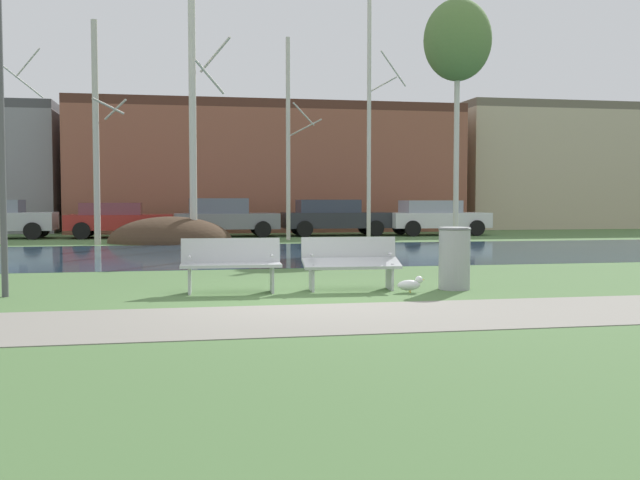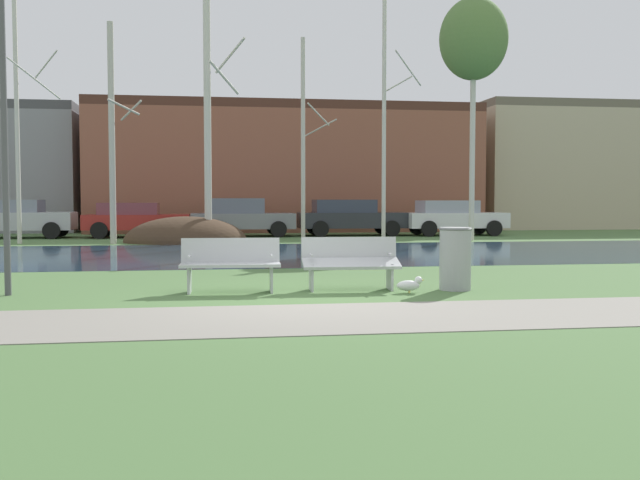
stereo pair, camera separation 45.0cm
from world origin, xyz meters
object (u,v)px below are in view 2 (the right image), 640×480
object	(u,v)px
streetlamp	(3,62)
seagull	(410,285)
bench_right	(350,262)
parked_suv_fifth_white	(453,217)
parked_hatch_third_grey	(240,217)
parked_wagon_fourth_dark	(350,217)
parked_sedan_second_red	(135,219)
bench_left	(230,263)
parked_van_nearest_silver	(18,218)
trash_bin	(455,258)

from	to	relation	value
streetlamp	seagull	bearing A→B (deg)	-6.25
bench_right	parked_suv_fifth_white	xyz separation A→B (m)	(7.67, 17.20, 0.29)
streetlamp	parked_hatch_third_grey	world-z (taller)	streetlamp
parked_hatch_third_grey	parked_wagon_fourth_dark	world-z (taller)	parked_hatch_third_grey
seagull	parked_suv_fifth_white	xyz separation A→B (m)	(6.80, 17.74, 0.63)
parked_suv_fifth_white	parked_hatch_third_grey	bearing A→B (deg)	176.77
streetlamp	parked_sedan_second_red	bearing A→B (deg)	88.92
bench_left	seagull	world-z (taller)	bench_left
streetlamp	parked_suv_fifth_white	size ratio (longest dim) A/B	1.32
parked_suv_fifth_white	bench_right	bearing A→B (deg)	-114.02
seagull	parked_van_nearest_silver	distance (m)	21.04
bench_right	trash_bin	distance (m)	1.74
parked_van_nearest_silver	parked_hatch_third_grey	bearing A→B (deg)	-0.37
bench_right	streetlamp	xyz separation A→B (m)	(-5.43, 0.15, 3.15)
trash_bin	parked_van_nearest_silver	xyz separation A→B (m)	(-11.23, 18.00, 0.24)
bench_right	trash_bin	world-z (taller)	trash_bin
parked_van_nearest_silver	parked_wagon_fourth_dark	size ratio (longest dim) A/B	0.92
trash_bin	parked_hatch_third_grey	xyz separation A→B (m)	(-2.74, 17.95, 0.26)
bench_right	seagull	distance (m)	1.07
bench_right	parked_sedan_second_red	distance (m)	18.32
parked_van_nearest_silver	bench_left	bearing A→B (deg)	-66.98
parked_hatch_third_grey	parked_suv_fifth_white	xyz separation A→B (m)	(8.68, -0.49, -0.03)
trash_bin	bench_left	bearing A→B (deg)	176.08
bench_right	trash_bin	bearing A→B (deg)	-8.37
bench_left	parked_hatch_third_grey	distance (m)	17.72
trash_bin	parked_suv_fifth_white	size ratio (longest dim) A/B	0.25
bench_right	parked_hatch_third_grey	xyz separation A→B (m)	(-1.02, 17.69, 0.32)
parked_wagon_fourth_dark	parked_suv_fifth_white	xyz separation A→B (m)	(4.20, -0.50, -0.01)
parked_sedan_second_red	parked_suv_fifth_white	bearing A→B (deg)	-1.73
trash_bin	parked_suv_fifth_white	xyz separation A→B (m)	(5.95, 17.46, 0.23)
parked_wagon_fourth_dark	parked_suv_fifth_white	bearing A→B (deg)	-6.74
parked_sedan_second_red	parked_hatch_third_grey	xyz separation A→B (m)	(4.09, 0.10, 0.07)
seagull	parked_sedan_second_red	world-z (taller)	parked_sedan_second_red
bench_right	parked_hatch_third_grey	distance (m)	17.73
parked_hatch_third_grey	parked_van_nearest_silver	bearing A→B (deg)	179.63
bench_right	seagull	world-z (taller)	bench_right
parked_wagon_fourth_dark	trash_bin	bearing A→B (deg)	-95.55
parked_van_nearest_silver	parked_sedan_second_red	world-z (taller)	parked_van_nearest_silver
bench_right	parked_hatch_third_grey	size ratio (longest dim) A/B	0.40
parked_suv_fifth_white	trash_bin	bearing A→B (deg)	-108.82
bench_right	parked_wagon_fourth_dark	xyz separation A→B (m)	(3.46, 17.70, 0.30)
bench_right	bench_left	bearing A→B (deg)	180.00
trash_bin	parked_sedan_second_red	world-z (taller)	parked_sedan_second_red
streetlamp	parked_hatch_third_grey	size ratio (longest dim) A/B	1.33
bench_left	parked_sedan_second_red	xyz separation A→B (m)	(-3.13, 17.59, 0.26)
trash_bin	streetlamp	world-z (taller)	streetlamp
bench_left	trash_bin	xyz separation A→B (m)	(3.69, -0.25, 0.07)
bench_right	streetlamp	world-z (taller)	streetlamp
parked_van_nearest_silver	parked_sedan_second_red	bearing A→B (deg)	-2.08
trash_bin	parked_van_nearest_silver	size ratio (longest dim) A/B	0.26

